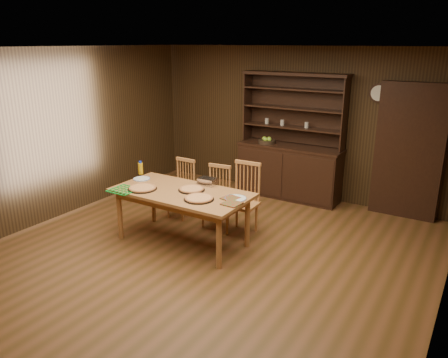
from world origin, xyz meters
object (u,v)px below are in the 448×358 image
Objects in this scene: chair_left at (183,186)px; chair_center at (217,194)px; chair_right at (244,196)px; dining_table at (182,197)px; juice_bottle at (141,168)px; china_hutch at (289,165)px.

chair_left is 1.00× the size of chair_center.
chair_left is 0.89× the size of chair_right.
chair_left is 1.12m from chair_right.
chair_right is (0.54, 0.78, -0.12)m from dining_table.
juice_bottle reaches higher than chair_center.
chair_right is at bearing 55.61° from dining_table.
china_hutch reaches higher than chair_left.
china_hutch reaches higher than dining_table.
juice_bottle is at bearing -124.12° from china_hutch.
juice_bottle is at bearing -165.38° from chair_right.
chair_left is at bearing 171.86° from chair_center.
chair_left is (-1.07, -1.70, -0.11)m from china_hutch.
chair_center is at bearing -103.31° from china_hutch.
china_hutch is at bearing 79.06° from dining_table.
chair_right is at bearing 1.10° from chair_left.
chair_left is 4.57× the size of juice_bottle.
chair_center is at bearing 0.02° from chair_left.
juice_bottle is (-1.00, 0.31, 0.17)m from dining_table.
china_hutch reaches higher than chair_center.
china_hutch is 10.77× the size of juice_bottle.
chair_right is (1.12, -0.01, 0.06)m from chair_left.
china_hutch is 2.10× the size of chair_right.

